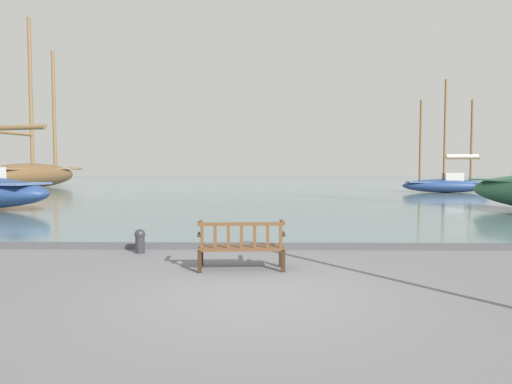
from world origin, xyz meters
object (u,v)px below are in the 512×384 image
object	(u,v)px
sailboat_centre_channel	(31,173)
mooring_bollard	(140,240)
sailboat_nearest_starboard	(447,182)
park_bench	(241,245)

from	to	relation	value
sailboat_centre_channel	mooring_bollard	distance (m)	34.62
sailboat_nearest_starboard	sailboat_centre_channel	xyz separation A→B (m)	(-33.67, 6.83, 0.58)
sailboat_centre_channel	sailboat_nearest_starboard	bearing A→B (deg)	-11.47
park_bench	sailboat_nearest_starboard	xyz separation A→B (m)	(13.62, 24.55, 0.34)
sailboat_nearest_starboard	sailboat_centre_channel	world-z (taller)	sailboat_centre_channel
park_bench	mooring_bollard	xyz separation A→B (m)	(-2.35, 1.64, -0.17)
park_bench	sailboat_centre_channel	bearing A→B (deg)	122.58
sailboat_centre_channel	park_bench	bearing A→B (deg)	-57.42
sailboat_nearest_starboard	mooring_bollard	bearing A→B (deg)	-124.88
park_bench	mooring_bollard	world-z (taller)	park_bench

